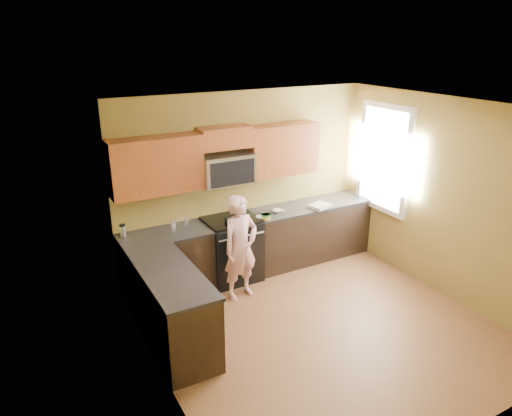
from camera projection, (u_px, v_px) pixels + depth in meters
floor at (320, 327)px, 5.89m from camera, size 4.00×4.00×0.00m
ceiling at (332, 109)px, 4.96m from camera, size 4.00×4.00×0.00m
wall_back at (245, 182)px, 7.07m from camera, size 4.00×0.00×4.00m
wall_front at (476, 311)px, 3.78m from camera, size 4.00×0.00×4.00m
wall_left at (157, 266)px, 4.52m from camera, size 0.00×4.00×4.00m
wall_right at (446, 199)px, 6.33m from camera, size 0.00×4.00×4.00m
cabinet_back_run at (255, 245)px, 7.14m from camera, size 4.00×0.60×0.88m
cabinet_left_run at (172, 310)px, 5.46m from camera, size 0.60×1.60×0.88m
countertop_back at (255, 217)px, 6.97m from camera, size 4.00×0.62×0.04m
countertop_left at (170, 274)px, 5.31m from camera, size 0.62×1.60×0.04m
stove at (232, 249)px, 6.92m from camera, size 0.76×0.65×0.95m
microwave at (227, 183)px, 6.69m from camera, size 0.76×0.40×0.42m
upper_cab_left at (158, 193)px, 6.27m from camera, size 1.22×0.33×0.75m
upper_cab_right at (282, 174)px, 7.14m from camera, size 1.12×0.33×0.75m
upper_cab_over_mw at (225, 137)px, 6.49m from camera, size 0.76×0.33×0.30m
window at (384, 158)px, 7.20m from camera, size 0.06×1.06×1.66m
woman at (240, 248)px, 6.35m from camera, size 0.59×0.44×1.47m
frying_pan at (234, 221)px, 6.68m from camera, size 0.34×0.49×0.06m
butter_tub at (266, 219)px, 6.83m from camera, size 0.16×0.16×0.10m
toast_slice at (280, 210)px, 7.14m from camera, size 0.11×0.11×0.01m
napkin_a at (259, 217)px, 6.82m from camera, size 0.11×0.12×0.06m
napkin_b at (276, 210)px, 7.07m from camera, size 0.12×0.13×0.07m
dish_towel at (320, 206)px, 7.27m from camera, size 0.35×0.31×0.05m
travel_mug at (123, 237)px, 6.23m from camera, size 0.08×0.08×0.18m
glass_a at (174, 224)px, 6.51m from camera, size 0.07×0.07×0.12m
glass_b at (186, 222)px, 6.57m from camera, size 0.08×0.08×0.12m
glass_c at (173, 227)px, 6.38m from camera, size 0.08×0.08×0.12m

